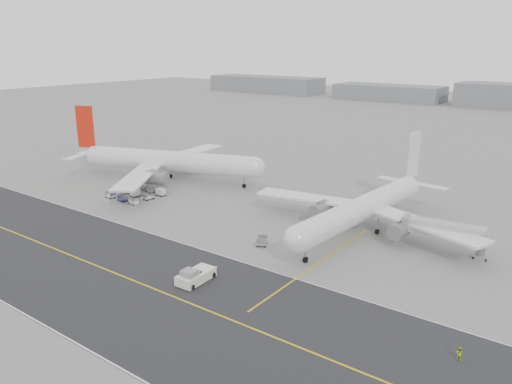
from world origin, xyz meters
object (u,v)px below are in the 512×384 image
Objects in this scene: ground_crew_b at (459,353)px; pushback_tug at (195,276)px; jet_bridge at (444,231)px; ground_crew_a at (201,277)px; airliner_b at (365,207)px; airliner_a at (165,161)px.

pushback_tug is at bearing 10.08° from ground_crew_b.
jet_bridge reaches higher than pushback_tug.
airliner_b is at bearing 96.69° from ground_crew_a.
airliner_b is at bearing -45.58° from ground_crew_b.
pushback_tug is 0.58× the size of jet_bridge.
airliner_a is 63.06m from ground_crew_a.
ground_crew_b is (39.18, 3.63, -0.17)m from pushback_tug.
jet_bridge is at bearing -65.61° from ground_crew_b.
airliner_a is at bearing 164.76° from ground_crew_a.
pushback_tug reaches higher than ground_crew_a.
airliner_b is 3.30× the size of jet_bridge.
airliner_b is 38.00m from ground_crew_a.
ground_crew_b is at bearing 3.23° from pushback_tug.
airliner_a is 28.36× the size of ground_crew_a.
airliner_b reaches higher than pushback_tug.
ground_crew_a is at bearing -135.26° from jet_bridge.
airliner_a is at bearing -178.55° from airliner_b.
airliner_b is (59.96, -3.50, -0.67)m from airliner_a.
jet_bridge is (75.89, -4.59, -1.72)m from airliner_a.
jet_bridge reaches higher than ground_crew_b.
ground_crew_a is at bearing 9.56° from ground_crew_b.
pushback_tug is (48.04, -40.04, -4.64)m from airliner_a.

